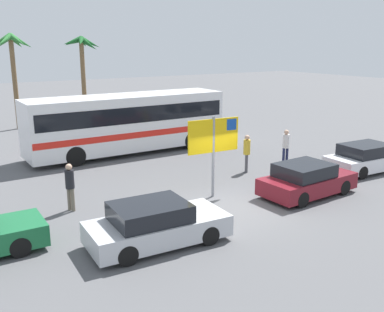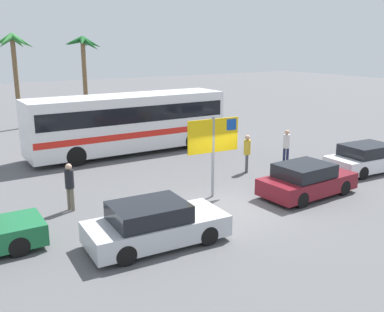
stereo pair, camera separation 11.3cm
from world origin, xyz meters
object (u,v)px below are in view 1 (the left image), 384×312
bus_front_coach (127,121)px  pedestrian_crossing_lot (247,150)px  ferry_sign (215,139)px  car_maroon (307,180)px  pedestrian_by_bus (286,144)px  car_silver (156,224)px  pedestrian_near_sign (70,183)px  car_white (368,158)px

bus_front_coach → pedestrian_crossing_lot: 7.22m
ferry_sign → car_maroon: ferry_sign is taller
pedestrian_by_bus → pedestrian_crossing_lot: bearing=108.2°
car_silver → pedestrian_near_sign: 4.30m
pedestrian_crossing_lot → pedestrian_by_bus: pedestrian_crossing_lot is taller
pedestrian_by_bus → ferry_sign: bearing=126.8°
bus_front_coach → car_maroon: (2.95, -10.33, -1.15)m
car_white → pedestrian_crossing_lot: bearing=152.9°
car_silver → pedestrian_near_sign: bearing=110.7°
pedestrian_crossing_lot → pedestrian_by_bus: size_ratio=1.01×
ferry_sign → pedestrian_near_sign: bearing=168.0°
ferry_sign → pedestrian_by_bus: (5.71, 1.91, -1.28)m
ferry_sign → pedestrian_near_sign: 5.60m
car_maroon → car_silver: bearing=-176.9°
ferry_sign → car_maroon: 4.04m
ferry_sign → pedestrian_crossing_lot: 3.96m
bus_front_coach → pedestrian_by_bus: bus_front_coach is taller
pedestrian_crossing_lot → car_maroon: bearing=-53.4°
car_maroon → bus_front_coach: bearing=103.5°
bus_front_coach → pedestrian_near_sign: bus_front_coach is taller
ferry_sign → pedestrian_crossing_lot: size_ratio=1.79×
ferry_sign → car_silver: ferry_sign is taller
car_white → bus_front_coach: bearing=133.7°
car_silver → pedestrian_crossing_lot: bearing=35.4°
bus_front_coach → pedestrian_crossing_lot: bearing=-65.1°
car_white → pedestrian_near_sign: 13.64m
car_maroon → car_white: (5.02, 0.88, 0.00)m
car_silver → car_white: bearing=10.7°
ferry_sign → pedestrian_crossing_lot: bearing=34.8°
car_white → pedestrian_near_sign: pedestrian_near_sign is taller
pedestrian_near_sign → ferry_sign: bearing=135.1°
pedestrian_crossing_lot → pedestrian_near_sign: 8.47m
bus_front_coach → car_maroon: size_ratio=2.69×
bus_front_coach → ferry_sign: bearing=-91.4°
car_white → pedestrian_near_sign: (-13.40, 2.52, 0.40)m
car_maroon → pedestrian_crossing_lot: 3.83m
car_maroon → pedestrian_crossing_lot: (0.07, 3.81, 0.42)m
car_maroon → car_white: bearing=7.6°
ferry_sign → bus_front_coach: bearing=92.7°
pedestrian_by_bus → pedestrian_near_sign: 10.95m
ferry_sign → car_silver: bearing=-142.8°
car_silver → car_white: size_ratio=0.98×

